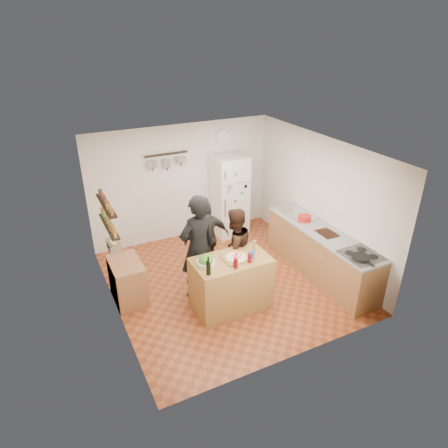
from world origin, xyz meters
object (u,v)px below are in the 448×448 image
pepper_mill (254,247)px  salt_canister (251,255)px  person_left (198,248)px  side_table (128,281)px  wall_clock (222,136)px  skillet (361,257)px  wine_bottle (208,268)px  person_back (207,238)px  person_center (234,249)px  salad_bowl (206,263)px  red_bowl (304,218)px  fridge (229,196)px  counter_run (321,253)px  prep_island (231,283)px

pepper_mill → salt_canister: 0.23m
person_left → side_table: size_ratio=2.36×
wall_clock → skillet: bearing=-79.9°
wine_bottle → pepper_mill: size_ratio=1.24×
person_back → side_table: 1.62m
person_left → person_center: (0.66, -0.03, -0.18)m
person_left → salad_bowl: bearing=71.3°
person_center → red_bowl: size_ratio=6.15×
person_center → wall_clock: wall_clock is taller
salad_bowl → wall_clock: wall_clock is taller
person_center → side_table: bearing=-25.7°
skillet → side_table: skillet is taller
skillet → side_table: 3.88m
skillet → fridge: bearing=101.0°
counter_run → wall_clock: 3.22m
salt_canister → wall_clock: bearing=72.6°
prep_island → side_table: 1.78m
side_table → person_center: bearing=-14.7°
person_center → red_bowl: bearing=173.8°
red_bowl → counter_run: bearing=-84.4°
prep_island → skillet: (1.85, -0.92, 0.49)m
salad_bowl → pepper_mill: 0.87m
salt_canister → counter_run: salt_canister is taller
skillet → side_table: bearing=150.5°
prep_island → person_center: 0.66m
person_left → person_center: 0.69m
prep_island → salad_bowl: bearing=173.2°
fridge → wall_clock: bearing=90.0°
red_bowl → wall_clock: wall_clock is taller
person_back → wall_clock: wall_clock is taller
pepper_mill → fridge: fridge is taller
salad_bowl → skillet: bearing=-23.2°
wall_clock → prep_island: bearing=-113.6°
salt_canister → person_left: person_left is taller
salad_bowl → person_left: 0.48m
person_center → person_left: bearing=-14.0°
counter_run → person_left: bearing=169.8°
counter_run → fridge: bearing=108.1°
red_bowl → person_center: bearing=-175.2°
prep_island → wine_bottle: (-0.50, -0.22, 0.56)m
pepper_mill → salad_bowl: bearing=180.0°
salad_bowl → red_bowl: 2.39m
red_bowl → side_table: 3.46m
red_bowl → person_left: bearing=-177.5°
wine_bottle → person_center: (0.81, 0.71, -0.26)m
wine_bottle → person_center: 1.11m
person_left → side_table: person_left is taller
red_bowl → wall_clock: size_ratio=0.83×
person_center → counter_run: bearing=155.9°
counter_run → wine_bottle: bearing=-172.3°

